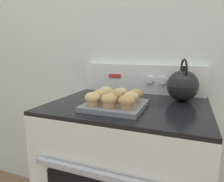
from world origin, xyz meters
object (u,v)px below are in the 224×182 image
muffin_r0_c1 (109,100)px  muffin_r1_c2 (131,98)px  muffin_r1_c1 (115,97)px  muffin_r2_c1 (121,93)px  stove_range (127,181)px  muffin_r0_c0 (93,99)px  muffin_r2_c2 (136,95)px  muffin_r1_c0 (100,95)px  muffin_pan (115,105)px  muffin_r2_c0 (106,92)px  muffin_r0_c2 (127,102)px  tea_kettle (183,85)px

muffin_r0_c1 → muffin_r1_c2: 0.11m
muffin_r1_c1 → muffin_r2_c1: bearing=87.6°
stove_range → muffin_r0_c1: muffin_r0_c1 is taller
muffin_r0_c0 → muffin_r2_c2: same height
muffin_r0_c1 → muffin_r1_c0: bearing=136.9°
muffin_pan → muffin_r2_c0: muffin_r2_c0 is taller
muffin_r1_c1 → muffin_r2_c1: same height
muffin_r0_c2 → tea_kettle: (0.21, 0.34, 0.03)m
muffin_r0_c1 → muffin_r2_c0: bearing=117.3°
muffin_pan → muffin_r2_c2: 0.12m
muffin_r1_c0 → tea_kettle: (0.37, 0.26, 0.03)m
muffin_r0_c1 → tea_kettle: (0.29, 0.34, 0.03)m
muffin_r0_c1 → muffin_pan: bearing=89.4°
muffin_r1_c0 → muffin_r0_c2: bearing=-24.7°
muffin_r1_c1 → muffin_r0_c2: bearing=-42.9°
muffin_r0_c2 → muffin_r2_c1: 0.17m
muffin_r0_c2 → muffin_r2_c0: (-0.16, 0.15, 0.00)m
muffin_r0_c2 → muffin_r1_c0: size_ratio=1.00×
muffin_r0_c2 → muffin_r2_c2: size_ratio=1.00×
muffin_r1_c1 → muffin_r1_c2: bearing=1.4°
muffin_r2_c1 → muffin_r0_c0: bearing=-117.6°
stove_range → muffin_r2_c0: bearing=-166.6°
muffin_r1_c0 → muffin_r2_c2: size_ratio=1.00×
muffin_r1_c0 → muffin_r2_c1: bearing=45.4°
stove_range → muffin_r0_c1: bearing=-101.2°
stove_range → muffin_r1_c0: size_ratio=12.59×
muffin_r0_c1 → tea_kettle: tea_kettle is taller
muffin_r1_c0 → muffin_r2_c0: 0.08m
stove_range → muffin_r0_c0: (-0.12, -0.18, 0.51)m
muffin_pan → muffin_r0_c2: bearing=-43.5°
muffin_pan → tea_kettle: 0.40m
muffin_r0_c2 → muffin_r2_c0: bearing=136.3°
muffin_r0_c1 → muffin_r2_c1: bearing=89.4°
muffin_r0_c2 → muffin_r1_c0: bearing=155.3°
muffin_pan → muffin_r0_c1: muffin_r0_c1 is taller
muffin_r0_c1 → muffin_r1_c1: 0.08m
muffin_r2_c0 → tea_kettle: size_ratio=0.32×
muffin_pan → stove_range: bearing=71.4°
muffin_r1_c1 → tea_kettle: (0.29, 0.26, 0.03)m
muffin_r2_c2 → tea_kettle: 0.28m
muffin_r0_c2 → muffin_r1_c1: same height
muffin_pan → muffin_r2_c0: (-0.08, 0.08, 0.04)m
muffin_r2_c2 → muffin_r1_c2: bearing=-92.6°
stove_range → muffin_r1_c2: muffin_r1_c2 is taller
muffin_r2_c1 → tea_kettle: (0.29, 0.18, 0.03)m
muffin_r0_c1 → muffin_r2_c2: (0.08, 0.15, 0.00)m
muffin_r0_c1 → muffin_r1_c0: same height
muffin_r0_c1 → muffin_r1_c1: (-0.00, 0.08, 0.00)m
muffin_r1_c1 → muffin_r2_c2: same height
muffin_r0_c1 → muffin_r1_c0: 0.11m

